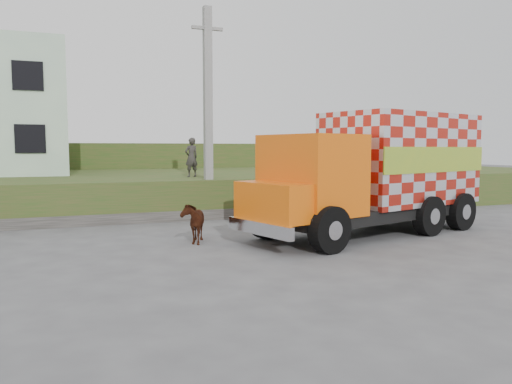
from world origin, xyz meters
name	(u,v)px	position (x,y,z in m)	size (l,w,h in m)	color
ground	(280,236)	(0.00, 0.00, 0.00)	(120.00, 120.00, 0.00)	#474749
embankment	(199,188)	(0.00, 10.00, 0.75)	(40.00, 12.00, 1.50)	#274E1A
embankment_far	(157,165)	(0.00, 22.00, 1.50)	(40.00, 12.00, 3.00)	#274E1A
retaining_strip	(186,215)	(-2.00, 4.20, 0.20)	(16.00, 0.50, 0.40)	#595651
utility_pole	(208,112)	(-1.00, 4.60, 4.08)	(1.20, 0.30, 8.00)	gray
cargo_truck	(378,172)	(3.09, -0.64, 1.96)	(8.94, 4.97, 3.80)	black
cow	(193,222)	(-2.78, -0.12, 0.59)	(0.64, 1.40, 1.18)	black
pedestrian	(191,157)	(-1.21, 6.48, 2.32)	(0.60, 0.39, 1.64)	#2D2B28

